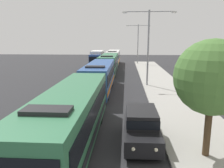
{
  "coord_description": "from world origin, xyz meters",
  "views": [
    {
      "loc": [
        1.52,
        0.32,
        5.66
      ],
      "look_at": [
        0.4,
        17.96,
        2.04
      ],
      "focal_mm": 35.52,
      "sensor_mm": 36.0,
      "label": 1
    }
  ],
  "objects_px": {
    "bus_lead": "(72,115)",
    "streetlamp_mid": "(148,40)",
    "bus_middle": "(109,63)",
    "box_truck_oncoming": "(97,58)",
    "bus_second_in_line": "(100,76)",
    "roadside_tree": "(212,78)",
    "white_suv": "(141,125)",
    "streetlamp_far": "(138,40)",
    "bus_fourth_in_line": "(113,57)"
  },
  "relations": [
    {
      "from": "box_truck_oncoming",
      "to": "streetlamp_mid",
      "type": "relative_size",
      "value": 0.81
    },
    {
      "from": "bus_second_in_line",
      "to": "streetlamp_far",
      "type": "xyz_separation_m",
      "value": [
        5.4,
        26.97,
        3.64
      ]
    },
    {
      "from": "streetlamp_far",
      "to": "box_truck_oncoming",
      "type": "bearing_deg",
      "value": -154.62
    },
    {
      "from": "bus_second_in_line",
      "to": "roadside_tree",
      "type": "relative_size",
      "value": 2.03
    },
    {
      "from": "bus_middle",
      "to": "roadside_tree",
      "type": "height_order",
      "value": "roadside_tree"
    },
    {
      "from": "white_suv",
      "to": "roadside_tree",
      "type": "bearing_deg",
      "value": -24.88
    },
    {
      "from": "white_suv",
      "to": "streetlamp_far",
      "type": "height_order",
      "value": "streetlamp_far"
    },
    {
      "from": "white_suv",
      "to": "streetlamp_far",
      "type": "relative_size",
      "value": 0.53
    },
    {
      "from": "bus_lead",
      "to": "white_suv",
      "type": "height_order",
      "value": "bus_lead"
    },
    {
      "from": "streetlamp_far",
      "to": "roadside_tree",
      "type": "distance_m",
      "value": 40.37
    },
    {
      "from": "white_suv",
      "to": "box_truck_oncoming",
      "type": "distance_m",
      "value": 35.5
    },
    {
      "from": "bus_second_in_line",
      "to": "box_truck_oncoming",
      "type": "height_order",
      "value": "bus_second_in_line"
    },
    {
      "from": "bus_lead",
      "to": "bus_middle",
      "type": "relative_size",
      "value": 1.01
    },
    {
      "from": "bus_lead",
      "to": "streetlamp_mid",
      "type": "distance_m",
      "value": 16.99
    },
    {
      "from": "bus_second_in_line",
      "to": "roadside_tree",
      "type": "height_order",
      "value": "roadside_tree"
    },
    {
      "from": "bus_lead",
      "to": "bus_middle",
      "type": "bearing_deg",
      "value": 90.0
    },
    {
      "from": "bus_lead",
      "to": "white_suv",
      "type": "bearing_deg",
      "value": 8.11
    },
    {
      "from": "box_truck_oncoming",
      "to": "roadside_tree",
      "type": "relative_size",
      "value": 1.29
    },
    {
      "from": "bus_lead",
      "to": "streetlamp_mid",
      "type": "xyz_separation_m",
      "value": [
        5.4,
        15.66,
        3.8
      ]
    },
    {
      "from": "bus_second_in_line",
      "to": "bus_lead",
      "type": "bearing_deg",
      "value": -90.0
    },
    {
      "from": "bus_fourth_in_line",
      "to": "roadside_tree",
      "type": "height_order",
      "value": "roadside_tree"
    },
    {
      "from": "bus_middle",
      "to": "white_suv",
      "type": "bearing_deg",
      "value": -81.43
    },
    {
      "from": "white_suv",
      "to": "roadside_tree",
      "type": "height_order",
      "value": "roadside_tree"
    },
    {
      "from": "box_truck_oncoming",
      "to": "roadside_tree",
      "type": "bearing_deg",
      "value": -74.54
    },
    {
      "from": "white_suv",
      "to": "roadside_tree",
      "type": "xyz_separation_m",
      "value": [
        3.01,
        -1.4,
        2.91
      ]
    },
    {
      "from": "bus_middle",
      "to": "bus_fourth_in_line",
      "type": "distance_m",
      "value": 12.51
    },
    {
      "from": "bus_lead",
      "to": "bus_second_in_line",
      "type": "relative_size",
      "value": 1.04
    },
    {
      "from": "box_truck_oncoming",
      "to": "streetlamp_far",
      "type": "distance_m",
      "value": 10.29
    },
    {
      "from": "bus_second_in_line",
      "to": "box_truck_oncoming",
      "type": "relative_size",
      "value": 1.58
    },
    {
      "from": "bus_middle",
      "to": "streetlamp_mid",
      "type": "relative_size",
      "value": 1.33
    },
    {
      "from": "streetlamp_far",
      "to": "roadside_tree",
      "type": "height_order",
      "value": "streetlamp_far"
    },
    {
      "from": "box_truck_oncoming",
      "to": "bus_fourth_in_line",
      "type": "bearing_deg",
      "value": 34.24
    },
    {
      "from": "bus_lead",
      "to": "roadside_tree",
      "type": "bearing_deg",
      "value": -7.39
    },
    {
      "from": "streetlamp_mid",
      "to": "bus_second_in_line",
      "type": "bearing_deg",
      "value": -149.57
    },
    {
      "from": "bus_middle",
      "to": "box_truck_oncoming",
      "type": "relative_size",
      "value": 1.63
    },
    {
      "from": "bus_fourth_in_line",
      "to": "box_truck_oncoming",
      "type": "relative_size",
      "value": 1.68
    },
    {
      "from": "bus_fourth_in_line",
      "to": "bus_middle",
      "type": "bearing_deg",
      "value": -90.0
    },
    {
      "from": "white_suv",
      "to": "streetlamp_mid",
      "type": "bearing_deg",
      "value": 83.59
    },
    {
      "from": "streetlamp_mid",
      "to": "roadside_tree",
      "type": "xyz_separation_m",
      "value": [
        1.31,
        -16.53,
        -1.54
      ]
    },
    {
      "from": "bus_lead",
      "to": "streetlamp_far",
      "type": "height_order",
      "value": "streetlamp_far"
    },
    {
      "from": "bus_lead",
      "to": "bus_middle",
      "type": "distance_m",
      "value": 25.06
    },
    {
      "from": "bus_fourth_in_line",
      "to": "streetlamp_mid",
      "type": "relative_size",
      "value": 1.37
    },
    {
      "from": "streetlamp_far",
      "to": "bus_second_in_line",
      "type": "bearing_deg",
      "value": -101.32
    },
    {
      "from": "bus_fourth_in_line",
      "to": "box_truck_oncoming",
      "type": "height_order",
      "value": "bus_fourth_in_line"
    },
    {
      "from": "streetlamp_mid",
      "to": "bus_fourth_in_line",
      "type": "bearing_deg",
      "value": 103.84
    },
    {
      "from": "bus_fourth_in_line",
      "to": "box_truck_oncoming",
      "type": "xyz_separation_m",
      "value": [
        -3.3,
        -2.25,
        0.01
      ]
    },
    {
      "from": "streetlamp_mid",
      "to": "roadside_tree",
      "type": "bearing_deg",
      "value": -85.46
    },
    {
      "from": "white_suv",
      "to": "box_truck_oncoming",
      "type": "height_order",
      "value": "box_truck_oncoming"
    },
    {
      "from": "bus_lead",
      "to": "streetlamp_mid",
      "type": "bearing_deg",
      "value": 70.98
    },
    {
      "from": "roadside_tree",
      "to": "white_suv",
      "type": "bearing_deg",
      "value": 155.12
    }
  ]
}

